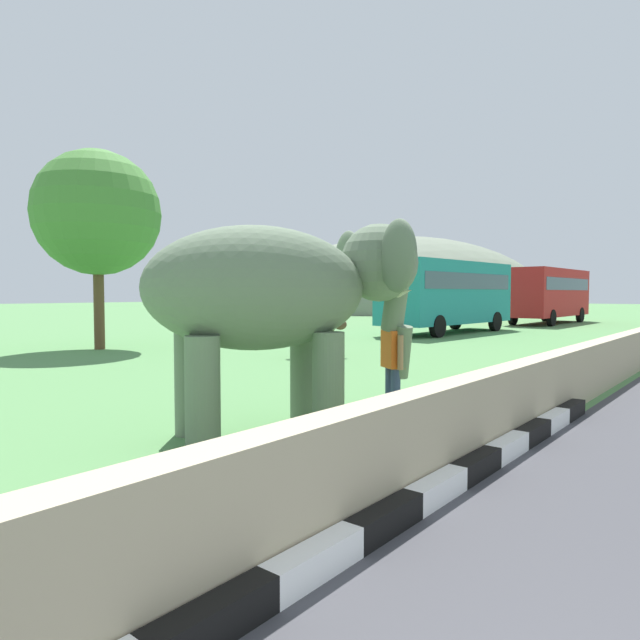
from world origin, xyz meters
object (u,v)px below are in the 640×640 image
bus_teal (448,291)px  cow_near (312,329)px  bus_red (548,291)px  elephant (283,292)px  person_handler (393,361)px

bus_teal → cow_near: bearing=-172.8°
bus_red → bus_teal: bearing=174.2°
elephant → bus_red: (31.38, 5.90, 0.10)m
bus_teal → cow_near: size_ratio=5.28×
bus_teal → bus_red: size_ratio=0.97×
person_handler → bus_teal: size_ratio=0.18×
bus_teal → bus_red: bearing=-5.8°
person_handler → cow_near: person_handler is taller
bus_teal → cow_near: bus_teal is taller
person_handler → bus_red: bearing=12.6°
person_handler → cow_near: bearing=48.7°
elephant → person_handler: (1.67, -0.75, -1.06)m
elephant → cow_near: size_ratio=2.31×
elephant → bus_red: size_ratio=0.42×
person_handler → bus_red: (29.72, 6.65, 1.16)m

